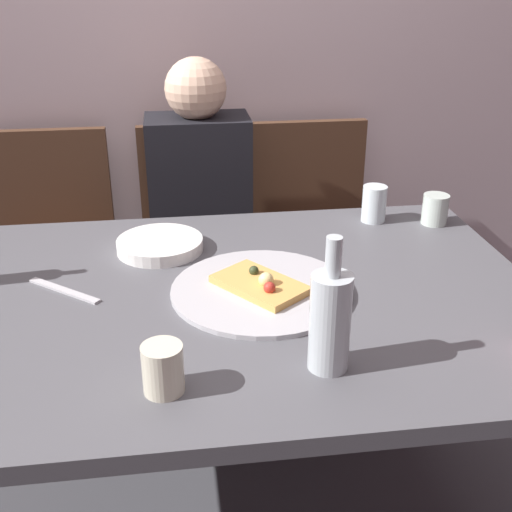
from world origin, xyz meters
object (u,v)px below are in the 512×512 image
at_px(plate_stack, 160,245).
at_px(chair_middle, 201,233).
at_px(pizza_slice_last, 261,284).
at_px(beer_bottle, 330,319).
at_px(tumbler_far, 374,204).
at_px(dining_table, 206,321).
at_px(chair_right, 313,227).
at_px(table_knife, 64,290).
at_px(pizza_tray, 262,290).
at_px(wine_glass, 163,369).
at_px(chair_left, 52,240).
at_px(guest_in_sweater, 202,216).
at_px(tumbler_near, 435,209).

relative_size(plate_stack, chair_middle, 0.26).
bearing_deg(plate_stack, pizza_slice_last, -49.56).
height_order(beer_bottle, tumbler_far, beer_bottle).
xyz_separation_m(tumbler_far, chair_middle, (-0.50, 0.51, -0.28)).
xyz_separation_m(pizza_slice_last, beer_bottle, (0.09, -0.32, 0.08)).
relative_size(dining_table, chair_right, 1.80).
relative_size(pizza_slice_last, plate_stack, 1.08).
distance_m(tumbler_far, table_knife, 0.94).
bearing_deg(pizza_tray, tumbler_far, 45.65).
height_order(wine_glass, plate_stack, wine_glass).
distance_m(plate_stack, table_knife, 0.31).
bearing_deg(plate_stack, chair_left, 122.56).
height_order(beer_bottle, chair_right, beer_bottle).
bearing_deg(chair_middle, pizza_slice_last, 96.13).
bearing_deg(guest_in_sweater, pizza_tray, 97.52).
xyz_separation_m(pizza_tray, chair_left, (-0.65, 0.92, -0.23)).
distance_m(beer_bottle, tumbler_near, 0.84).
distance_m(tumbler_near, tumbler_far, 0.18).
bearing_deg(pizza_slice_last, tumbler_far, 45.53).
distance_m(beer_bottle, chair_left, 1.48).
bearing_deg(chair_middle, dining_table, 87.85).
relative_size(pizza_tray, chair_right, 0.48).
bearing_deg(pizza_slice_last, tumbler_near, 32.30).
bearing_deg(pizza_tray, guest_in_sweater, 97.52).
relative_size(dining_table, pizza_tray, 3.73).
xyz_separation_m(dining_table, wine_glass, (-0.10, -0.35, 0.12)).
bearing_deg(dining_table, table_knife, 168.60).
bearing_deg(pizza_tray, chair_left, 125.26).
bearing_deg(chair_right, chair_left, 0.00).
bearing_deg(chair_middle, wine_glass, 84.13).
height_order(tumbler_far, guest_in_sweater, guest_in_sweater).
height_order(table_knife, guest_in_sweater, guest_in_sweater).
distance_m(plate_stack, guest_in_sweater, 0.52).
xyz_separation_m(tumbler_far, wine_glass, (-0.63, -0.76, -0.01)).
xyz_separation_m(dining_table, chair_right, (0.47, 0.92, -0.16)).
relative_size(chair_left, guest_in_sweater, 0.77).
relative_size(chair_middle, guest_in_sweater, 0.77).
height_order(tumbler_far, chair_left, chair_left).
bearing_deg(tumbler_near, wine_glass, -138.40).
xyz_separation_m(wine_glass, chair_middle, (0.13, 1.27, -0.27)).
height_order(pizza_slice_last, tumbler_near, tumbler_near).
height_order(wine_glass, table_knife, wine_glass).
xyz_separation_m(beer_bottle, tumbler_far, (0.32, 0.73, -0.05)).
bearing_deg(beer_bottle, pizza_tray, 104.80).
bearing_deg(guest_in_sweater, wine_glass, 83.35).
bearing_deg(guest_in_sweater, plate_stack, 74.30).
distance_m(wine_glass, plate_stack, 0.63).
xyz_separation_m(dining_table, beer_bottle, (0.22, -0.32, 0.17)).
height_order(wine_glass, chair_middle, chair_middle).
relative_size(chair_middle, chair_right, 1.00).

